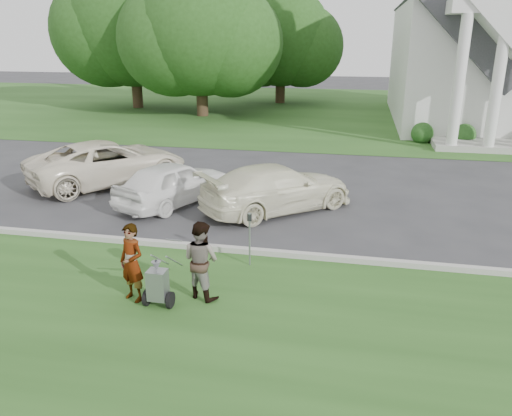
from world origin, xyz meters
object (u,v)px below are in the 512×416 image
(church, at_px, (481,21))
(person_left, at_px, (132,264))
(tree_far, at_px, (132,27))
(car_a, at_px, (109,162))
(striping_cart, at_px, (158,286))
(car_b, at_px, (174,183))
(person_right, at_px, (201,260))
(parking_meter_near, at_px, (250,233))
(tree_back, at_px, (281,41))
(car_c, at_px, (277,188))
(tree_left, at_px, (200,36))

(church, distance_m, person_left, 27.94)
(tree_far, distance_m, car_a, 21.38)
(striping_cart, distance_m, car_b, 6.45)
(person_left, xyz_separation_m, person_right, (1.30, 0.40, 0.01))
(tree_far, bearing_deg, parking_meter_near, -60.68)
(striping_cart, bearing_deg, church, 68.65)
(tree_back, bearing_deg, person_right, -83.80)
(striping_cart, distance_m, person_left, 0.69)
(car_c, bearing_deg, church, -67.20)
(tree_left, relative_size, striping_cart, 9.43)
(car_a, distance_m, car_b, 3.57)
(parking_meter_near, bearing_deg, person_left, -133.60)
(tree_back, xyz_separation_m, car_a, (-2.36, -24.35, -3.95))
(church, height_order, person_right, church)
(person_right, relative_size, car_b, 0.40)
(striping_cart, xyz_separation_m, car_c, (1.34, 6.19, 0.25))
(tree_left, height_order, striping_cart, tree_left)
(person_right, bearing_deg, person_left, 41.35)
(striping_cart, bearing_deg, person_right, 37.39)
(person_left, relative_size, car_b, 0.39)
(tree_far, bearing_deg, person_right, -63.27)
(tree_far, relative_size, striping_cart, 10.33)
(church, bearing_deg, person_right, -111.08)
(tree_left, relative_size, parking_meter_near, 8.24)
(tree_back, height_order, striping_cart, tree_back)
(parking_meter_near, distance_m, car_b, 5.18)
(church, bearing_deg, car_c, -115.03)
(tree_far, distance_m, person_right, 30.29)
(tree_back, bearing_deg, tree_far, -153.44)
(car_a, bearing_deg, parking_meter_near, 177.86)
(car_c, bearing_deg, car_b, 48.70)
(church, bearing_deg, person_left, -113.31)
(person_left, distance_m, car_a, 8.96)
(person_right, bearing_deg, tree_left, -48.32)
(tree_left, xyz_separation_m, person_right, (7.44, -23.70, -4.30))
(tree_left, height_order, parking_meter_near, tree_left)
(striping_cart, distance_m, parking_meter_near, 2.58)
(tree_left, distance_m, striping_cart, 25.58)
(tree_left, xyz_separation_m, car_a, (1.65, -16.35, -4.34))
(tree_far, height_order, parking_meter_near, tree_far)
(tree_far, xyz_separation_m, car_b, (10.76, -21.10, -5.00))
(tree_back, relative_size, parking_meter_near, 7.45)
(tree_back, relative_size, car_c, 1.99)
(tree_left, bearing_deg, tree_far, 153.44)
(tree_back, bearing_deg, striping_cart, -85.17)
(striping_cart, xyz_separation_m, car_a, (-5.08, 7.89, 0.32))
(tree_back, distance_m, striping_cart, 32.63)
(car_c, bearing_deg, car_a, 33.00)
(tree_left, bearing_deg, car_b, -75.26)
(church, bearing_deg, car_a, -131.33)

